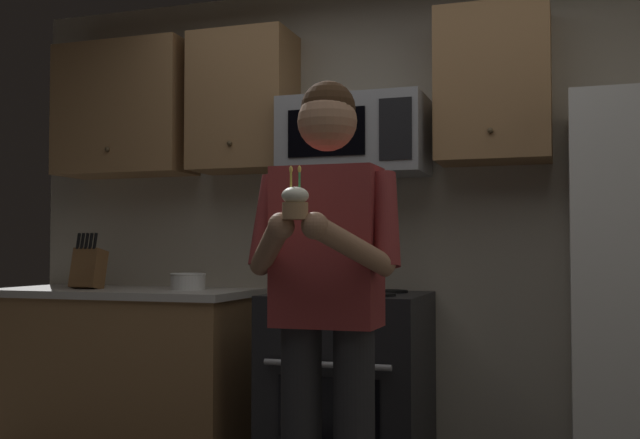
{
  "coord_description": "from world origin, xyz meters",
  "views": [
    {
      "loc": [
        0.88,
        -2.22,
        1.14
      ],
      "look_at": [
        0.03,
        0.37,
        1.25
      ],
      "focal_mm": 41.86,
      "sensor_mm": 36.0,
      "label": 1
    }
  ],
  "objects_px": {
    "microwave": "(355,137)",
    "person": "(326,290)",
    "knife_block": "(89,268)",
    "cupcake": "(295,202)",
    "bowl_large_white": "(188,281)",
    "oven_range": "(349,386)"
  },
  "relations": [
    {
      "from": "knife_block",
      "to": "person",
      "type": "height_order",
      "value": "person"
    },
    {
      "from": "microwave",
      "to": "cupcake",
      "type": "bearing_deg",
      "value": -81.91
    },
    {
      "from": "oven_range",
      "to": "microwave",
      "type": "relative_size",
      "value": 1.26
    },
    {
      "from": "knife_block",
      "to": "person",
      "type": "xyz_separation_m",
      "value": [
        1.71,
        -0.97,
        -0.04
      ]
    },
    {
      "from": "knife_block",
      "to": "bowl_large_white",
      "type": "height_order",
      "value": "knife_block"
    },
    {
      "from": "microwave",
      "to": "oven_range",
      "type": "bearing_deg",
      "value": -90.02
    },
    {
      "from": "knife_block",
      "to": "cupcake",
      "type": "distance_m",
      "value": 2.16
    },
    {
      "from": "oven_range",
      "to": "cupcake",
      "type": "height_order",
      "value": "cupcake"
    },
    {
      "from": "microwave",
      "to": "knife_block",
      "type": "height_order",
      "value": "microwave"
    },
    {
      "from": "knife_block",
      "to": "person",
      "type": "distance_m",
      "value": 1.96
    },
    {
      "from": "microwave",
      "to": "knife_block",
      "type": "bearing_deg",
      "value": -174.33
    },
    {
      "from": "microwave",
      "to": "person",
      "type": "xyz_separation_m",
      "value": [
        0.21,
        -1.12,
        -0.72
      ]
    },
    {
      "from": "microwave",
      "to": "bowl_large_white",
      "type": "xyz_separation_m",
      "value": [
        -0.92,
        -0.07,
        -0.75
      ]
    },
    {
      "from": "cupcake",
      "to": "person",
      "type": "bearing_deg",
      "value": 90.0
    },
    {
      "from": "knife_block",
      "to": "cupcake",
      "type": "xyz_separation_m",
      "value": [
        1.71,
        -1.3,
        0.26
      ]
    },
    {
      "from": "bowl_large_white",
      "to": "person",
      "type": "bearing_deg",
      "value": -43.04
    },
    {
      "from": "microwave",
      "to": "person",
      "type": "height_order",
      "value": "microwave"
    },
    {
      "from": "person",
      "to": "knife_block",
      "type": "bearing_deg",
      "value": 150.34
    },
    {
      "from": "oven_range",
      "to": "cupcake",
      "type": "relative_size",
      "value": 5.36
    },
    {
      "from": "bowl_large_white",
      "to": "person",
      "type": "height_order",
      "value": "person"
    },
    {
      "from": "cupcake",
      "to": "knife_block",
      "type": "bearing_deg",
      "value": 142.69
    },
    {
      "from": "bowl_large_white",
      "to": "person",
      "type": "xyz_separation_m",
      "value": [
        1.13,
        -1.05,
        0.03
      ]
    }
  ]
}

